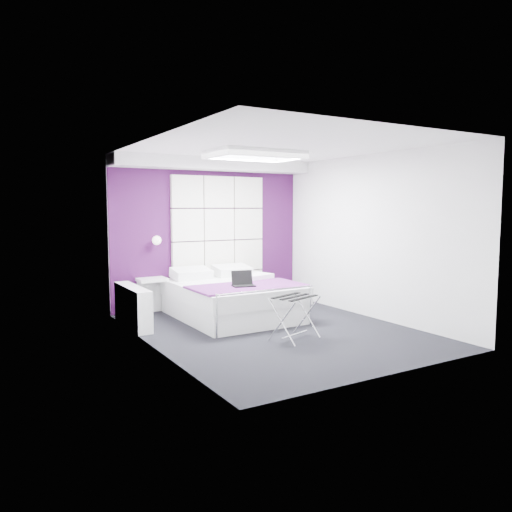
% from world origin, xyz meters
% --- Properties ---
extents(floor, '(4.40, 4.40, 0.00)m').
position_xyz_m(floor, '(0.00, 0.00, 0.00)').
color(floor, black).
rests_on(floor, ground).
extents(ceiling, '(4.40, 4.40, 0.00)m').
position_xyz_m(ceiling, '(0.00, 0.00, 2.60)').
color(ceiling, white).
rests_on(ceiling, wall_back).
extents(wall_back, '(3.60, 0.00, 3.60)m').
position_xyz_m(wall_back, '(0.00, 2.20, 1.30)').
color(wall_back, white).
rests_on(wall_back, floor).
extents(wall_left, '(0.00, 4.40, 4.40)m').
position_xyz_m(wall_left, '(-1.80, 0.00, 1.30)').
color(wall_left, white).
rests_on(wall_left, floor).
extents(wall_right, '(0.00, 4.40, 4.40)m').
position_xyz_m(wall_right, '(1.80, 0.00, 1.30)').
color(wall_right, white).
rests_on(wall_right, floor).
extents(accent_wall, '(3.58, 0.02, 2.58)m').
position_xyz_m(accent_wall, '(0.00, 2.19, 1.30)').
color(accent_wall, '#380D3A').
rests_on(accent_wall, wall_back).
extents(soffit, '(3.58, 0.50, 0.20)m').
position_xyz_m(soffit, '(0.00, 1.95, 2.50)').
color(soffit, white).
rests_on(soffit, wall_back).
extents(headboard, '(1.80, 0.08, 2.30)m').
position_xyz_m(headboard, '(0.15, 2.14, 1.17)').
color(headboard, silver).
rests_on(headboard, wall_back).
extents(skylight, '(1.36, 0.86, 0.12)m').
position_xyz_m(skylight, '(0.00, 0.60, 2.55)').
color(skylight, white).
rests_on(skylight, ceiling).
extents(wall_lamp, '(0.15, 0.15, 0.15)m').
position_xyz_m(wall_lamp, '(-1.05, 2.06, 1.22)').
color(wall_lamp, white).
rests_on(wall_lamp, wall_back).
extents(radiator, '(0.22, 1.20, 0.60)m').
position_xyz_m(radiator, '(-1.69, 1.30, 0.30)').
color(radiator, white).
rests_on(radiator, floor).
extents(bed, '(1.73, 2.08, 0.73)m').
position_xyz_m(bed, '(-0.14, 1.10, 0.31)').
color(bed, white).
rests_on(bed, floor).
extents(nightstand, '(0.47, 0.36, 0.05)m').
position_xyz_m(nightstand, '(-1.15, 2.02, 0.57)').
color(nightstand, white).
rests_on(nightstand, wall_back).
extents(luggage_rack, '(0.59, 0.44, 0.58)m').
position_xyz_m(luggage_rack, '(-0.04, -0.51, 0.29)').
color(luggage_rack, silver).
rests_on(luggage_rack, floor).
extents(laptop, '(0.32, 0.23, 0.23)m').
position_xyz_m(laptop, '(-0.24, 0.58, 0.64)').
color(laptop, black).
rests_on(laptop, bed).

